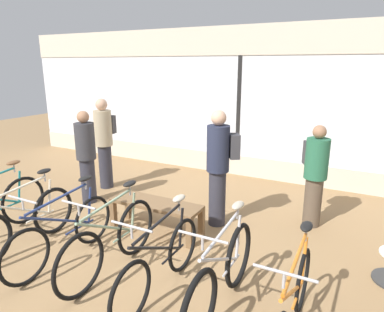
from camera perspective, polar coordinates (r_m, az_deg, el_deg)
The scene contains 13 objects.
ground_plane at distance 4.63m, azimuth -11.04°, elevation -16.81°, with size 24.00×24.00×0.00m, color #99754C.
shop_back_wall at distance 7.52m, azimuth 7.86°, elevation 8.95°, with size 12.00×0.08×3.20m.
bicycle_left at distance 5.19m, azimuth -26.27°, elevation -9.78°, with size 0.46×1.70×1.03m.
bicycle_center_left at distance 4.69m, azimuth -20.63°, elevation -11.82°, with size 0.46×1.74×1.02m.
bicycle_center at distance 4.28m, azimuth -13.37°, elevation -13.61°, with size 0.46×1.71×1.05m.
bicycle_center_right at distance 3.87m, azimuth -5.23°, elevation -17.11°, with size 0.46×1.66×1.00m.
bicycle_right at distance 3.61m, azimuth 4.99°, elevation -19.23°, with size 0.46×1.72×1.04m.
bicycle_far_right at distance 3.39m, azimuth 16.38°, elevation -22.81°, with size 0.46×1.69×1.00m.
display_bench at distance 5.11m, azimuth -6.05°, elevation -8.52°, with size 1.40×0.44×0.47m.
customer_near_rack at distance 6.96m, azimuth -14.41°, elevation 2.53°, with size 0.40×0.53×1.79m.
customer_by_window at distance 6.29m, azimuth -17.22°, elevation 0.08°, with size 0.48×0.48×1.66m.
customer_mid_floor at distance 5.14m, azimuth 4.52°, elevation -1.45°, with size 0.56×0.50×1.79m.
customer_near_bench at distance 5.47m, azimuth 19.82°, elevation -2.64°, with size 0.48×0.56×1.57m.
Camera 1 is at (2.54, -3.02, 2.43)m, focal length 32.00 mm.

